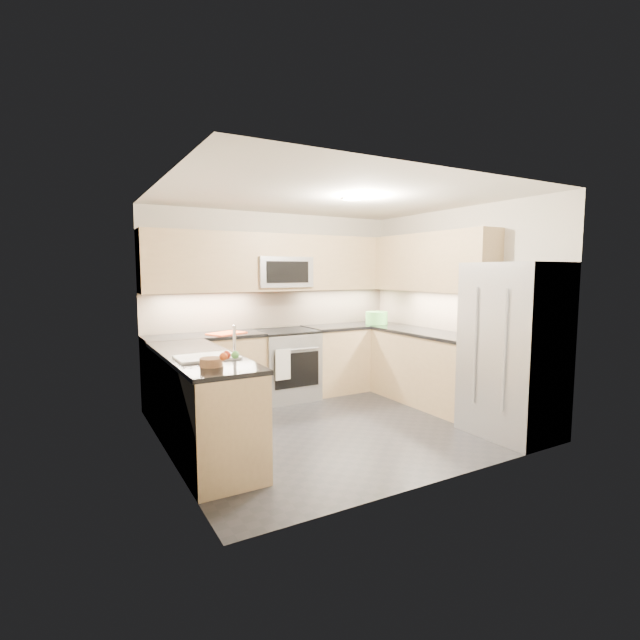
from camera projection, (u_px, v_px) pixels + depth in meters
The scene contains 36 objects.
floor at pixel (335, 425), 5.16m from camera, with size 3.60×3.20×0.00m, color #26262B.
ceiling at pixel (336, 196), 4.90m from camera, with size 3.60×3.20×0.02m, color beige.
wall_back at pixel (276, 305), 6.41m from camera, with size 3.60×0.02×2.50m, color beige.
wall_front at pixel (442, 330), 3.65m from camera, with size 3.60×0.02×2.50m, color beige.
wall_left at pixel (165, 323), 4.15m from camera, with size 0.02×3.20×2.50m, color beige.
wall_right at pixel (456, 307), 5.91m from camera, with size 0.02×3.20×2.50m, color beige.
base_cab_back_left at pixel (205, 374), 5.70m from camera, with size 1.42×0.60×0.90m, color tan.
base_cab_back_right at pixel (353, 358), 6.77m from camera, with size 1.42×0.60×0.90m, color tan.
base_cab_right at pixel (428, 369), 5.98m from camera, with size 0.60×1.70×0.90m, color tan.
base_cab_peninsula at pixel (200, 405), 4.38m from camera, with size 0.60×2.00×0.90m, color tan.
countertop_back_left at pixel (204, 336), 5.65m from camera, with size 1.42×0.63×0.04m, color black.
countertop_back_right at pixel (353, 326), 6.72m from camera, with size 1.42×0.63×0.04m, color black.
countertop_right at pixel (429, 333), 5.93m from camera, with size 0.63×1.70×0.04m, color black.
countertop_peninsula at pixel (199, 356), 4.33m from camera, with size 0.63×2.00×0.04m, color black.
upper_cab_back at pixel (280, 263), 6.20m from camera, with size 3.60×0.35×0.75m, color tan.
upper_cab_right at pixel (432, 262), 6.01m from camera, with size 0.35×1.95×0.75m, color tan.
backsplash_back at pixel (276, 309), 6.41m from camera, with size 3.60×0.01×0.51m, color tan.
backsplash_right at pixel (431, 309), 6.31m from camera, with size 0.01×2.30×0.51m, color tan.
gas_range at pixel (286, 365), 6.21m from camera, with size 0.76×0.65×0.91m, color #94979B.
range_cooktop at pixel (286, 331), 6.17m from camera, with size 0.76×0.65×0.03m, color black.
oven_door_glass at pixel (297, 370), 5.93m from camera, with size 0.62×0.02×0.45m, color black.
oven_handle at pixel (298, 349), 5.88m from camera, with size 0.02×0.02×0.60m, color #B2B5BA.
microwave at pixel (281, 272), 6.19m from camera, with size 0.76×0.40×0.40m, color #95979C.
microwave_door at pixel (288, 272), 6.02m from camera, with size 0.60×0.01×0.28m, color black.
refrigerator at pixel (513, 350), 4.78m from camera, with size 0.70×0.90×1.80m, color #A3A5AB.
fridge_handle_left at pixel (504, 351), 4.44m from camera, with size 0.02×0.02×1.20m, color #B2B5BA.
fridge_handle_right at pixel (475, 346), 4.75m from camera, with size 0.02×0.02×1.20m, color #B2B5BA.
sink_basin at pixel (207, 365), 4.12m from camera, with size 0.52×0.38×0.16m, color white.
faucet at pixel (234, 341), 4.22m from camera, with size 0.03×0.03×0.28m, color silver.
utensil_bowl at pixel (377, 318), 6.77m from camera, with size 0.32×0.32×0.18m, color #5BBF52.
cutting_board at pixel (227, 333), 5.73m from camera, with size 0.43×0.30×0.01m, color #E24515.
fruit_basket at pixel (211, 362), 3.76m from camera, with size 0.19×0.19×0.07m, color #9F6F4A.
fruit_apple at pixel (227, 355), 3.63m from camera, with size 0.07×0.07×0.07m, color red.
fruit_pear at pixel (235, 355), 3.64m from camera, with size 0.06×0.06×0.06m, color #59C253.
dish_towel_check at pixel (283, 365), 5.78m from camera, with size 0.20×0.02×0.39m, color white.
fruit_orange at pixel (224, 356), 3.58m from camera, with size 0.06×0.06×0.06m, color #E35019.
Camera 1 is at (-2.62, -4.27, 1.71)m, focal length 26.00 mm.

